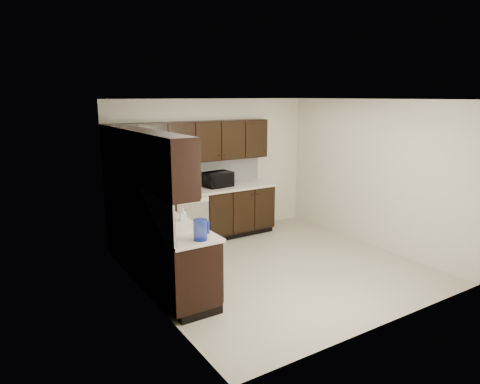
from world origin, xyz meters
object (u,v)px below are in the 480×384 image
sink (173,230)px  microwave (218,179)px  toaster_oven (159,188)px  blue_pitcher (200,230)px  storage_bin (135,197)px

sink → microwave: bearing=46.7°
sink → microwave: (1.65, 1.74, 0.20)m
sink → microwave: microwave is taller
sink → toaster_oven: sink is taller
blue_pitcher → sink: bearing=112.5°
microwave → storage_bin: (-1.66, -0.38, -0.04)m
sink → toaster_oven: (0.53, 1.78, 0.16)m
storage_bin → sink: bearing=-89.2°
microwave → sink: bearing=-138.6°
toaster_oven → blue_pitcher: (-0.48, -2.46, 0.02)m
storage_bin → toaster_oven: bearing=37.1°
sink → blue_pitcher: sink is taller
toaster_oven → storage_bin: size_ratio=0.66×
microwave → toaster_oven: (-1.12, 0.03, -0.03)m
toaster_oven → blue_pitcher: blue_pitcher is taller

